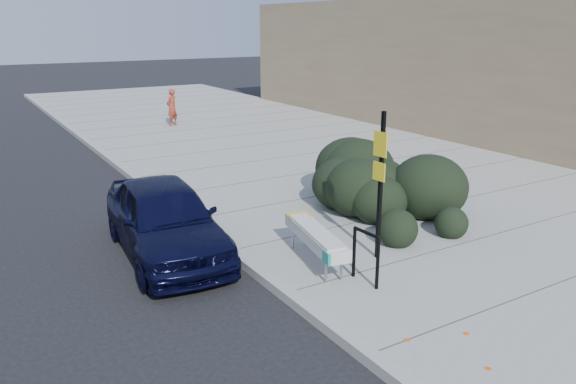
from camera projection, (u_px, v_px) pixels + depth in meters
name	position (u px, v px, depth m)	size (l,w,h in m)	color
ground	(290.00, 301.00, 8.84)	(120.00, 120.00, 0.00)	black
sidewalk_near	(367.00, 177.00, 15.70)	(11.20, 50.00, 0.15)	gray
curb_near	(176.00, 209.00, 12.90)	(0.22, 50.00, 0.17)	#9E9E99
bench	(316.00, 237.00, 9.74)	(0.84, 2.08, 0.62)	gray
bike_rack	(366.00, 252.00, 8.98)	(0.09, 0.61, 0.89)	black
sign_post	(380.00, 177.00, 9.67)	(0.10, 0.31, 2.64)	black
hedge	(375.00, 174.00, 12.48)	(2.20, 4.39, 1.65)	black
sedan_navy	(165.00, 219.00, 10.42)	(1.68, 4.18, 1.43)	black
pedestrian	(172.00, 107.00, 22.90)	(0.54, 0.36, 1.49)	#973621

